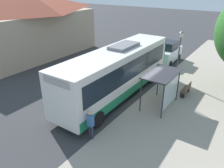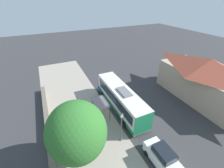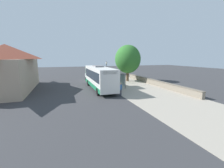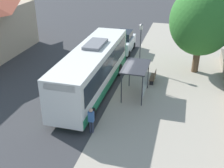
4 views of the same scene
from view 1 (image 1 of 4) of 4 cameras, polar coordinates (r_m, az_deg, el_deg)
The scene contains 9 objects.
ground_plane at distance 15.72m, azimuth 6.55°, elevation -4.33°, with size 120.00×120.00×0.00m, color #353538.
sidewalk_plaza at distance 14.55m, azimuth 22.54°, elevation -8.87°, with size 9.00×44.00×0.02m.
background_building at distance 26.28m, azimuth -20.19°, elevation 14.48°, with size 6.92×14.48×6.86m.
bus at distance 15.64m, azimuth 1.43°, elevation 3.38°, with size 2.69×11.28×3.67m.
bus_shelter at distance 14.39m, azimuth 13.34°, elevation 1.22°, with size 1.77×3.03×2.41m.
pedestrian at distance 11.62m, azimuth -5.62°, elevation -10.03°, with size 0.34×0.23×1.71m.
bench at distance 17.09m, azimuth 18.79°, elevation -1.30°, with size 0.40×1.52×0.88m.
street_lamp_near at distance 18.80m, azimuth 17.10°, elevation 7.97°, with size 0.28×0.28×4.22m.
parked_car_behind_bus at distance 23.75m, azimuth 14.37°, elevation 8.00°, with size 1.84×4.03×2.16m.
Camera 1 is at (-6.17, 12.28, 7.65)m, focal length 35.00 mm.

